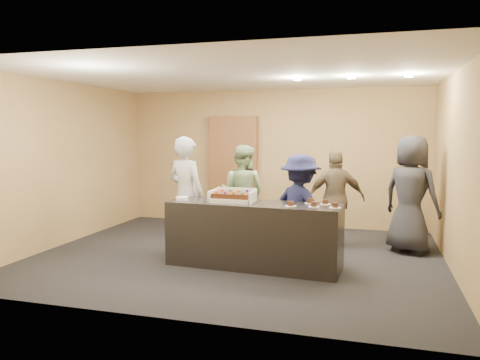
{
  "coord_description": "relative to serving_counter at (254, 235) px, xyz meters",
  "views": [
    {
      "loc": [
        1.97,
        -6.66,
        1.89
      ],
      "look_at": [
        0.04,
        0.0,
        1.16
      ],
      "focal_mm": 35.0,
      "sensor_mm": 36.0,
      "label": 1
    }
  ],
  "objects": [
    {
      "name": "slice_e",
      "position": [
        1.12,
        -0.13,
        0.47
      ],
      "size": [
        0.15,
        0.15,
        0.07
      ],
      "color": "white",
      "rests_on": "serving_counter"
    },
    {
      "name": "slice_b",
      "position": [
        0.75,
        0.16,
        0.47
      ],
      "size": [
        0.15,
        0.15,
        0.07
      ],
      "color": "white",
      "rests_on": "serving_counter"
    },
    {
      "name": "person_sage_man",
      "position": [
        -0.56,
        1.41,
        0.38
      ],
      "size": [
        0.89,
        0.74,
        1.65
      ],
      "primitive_type": "imported",
      "rotation": [
        0.0,
        0.0,
        3.0
      ],
      "color": "#8AA474",
      "rests_on": "floor"
    },
    {
      "name": "room",
      "position": [
        -0.38,
        0.48,
        0.9
      ],
      "size": [
        6.04,
        6.0,
        2.7
      ],
      "color": "black",
      "rests_on": "ground"
    },
    {
      "name": "serving_counter",
      "position": [
        0.0,
        0.0,
        0.0
      ],
      "size": [
        2.44,
        0.84,
        0.9
      ],
      "primitive_type": "cube",
      "rotation": [
        0.0,
        0.0,
        -0.06
      ],
      "color": "black",
      "rests_on": "floor"
    },
    {
      "name": "ceiling_spotlights",
      "position": [
        1.22,
        0.98,
        2.22
      ],
      "size": [
        1.72,
        0.12,
        0.03
      ],
      "color": "#FFEAC6",
      "rests_on": "ceiling"
    },
    {
      "name": "sheet_cake",
      "position": [
        -0.31,
        0.0,
        0.55
      ],
      "size": [
        0.51,
        0.35,
        0.11
      ],
      "color": "#351D0C",
      "rests_on": "cake_box"
    },
    {
      "name": "person_server_grey",
      "position": [
        -1.19,
        0.45,
        0.45
      ],
      "size": [
        0.76,
        0.62,
        1.8
      ],
      "primitive_type": "imported",
      "rotation": [
        0.0,
        0.0,
        2.81
      ],
      "color": "#A6A6AB",
      "rests_on": "floor"
    },
    {
      "name": "slice_d",
      "position": [
        0.96,
        0.13,
        0.47
      ],
      "size": [
        0.15,
        0.15,
        0.07
      ],
      "color": "white",
      "rests_on": "serving_counter"
    },
    {
      "name": "slice_c",
      "position": [
        0.84,
        -0.13,
        0.47
      ],
      "size": [
        0.15,
        0.15,
        0.07
      ],
      "color": "white",
      "rests_on": "serving_counter"
    },
    {
      "name": "plate_stack",
      "position": [
        -1.06,
        -0.02,
        0.47
      ],
      "size": [
        0.18,
        0.18,
        0.04
      ],
      "primitive_type": "cylinder",
      "color": "white",
      "rests_on": "serving_counter"
    },
    {
      "name": "storage_cabinet",
      "position": [
        -1.17,
        2.89,
        0.64
      ],
      "size": [
        1.0,
        0.15,
        2.19
      ],
      "primitive_type": "cube",
      "color": "brown",
      "rests_on": "floor"
    },
    {
      "name": "person_navy_man",
      "position": [
        0.58,
        0.46,
        0.33
      ],
      "size": [
        1.16,
        1.02,
        1.56
      ],
      "primitive_type": "imported",
      "rotation": [
        0.0,
        0.0,
        2.59
      ],
      "color": "#171A40",
      "rests_on": "floor"
    },
    {
      "name": "slice_a",
      "position": [
        0.54,
        -0.16,
        0.47
      ],
      "size": [
        0.15,
        0.15,
        0.07
      ],
      "color": "white",
      "rests_on": "serving_counter"
    },
    {
      "name": "person_dark_suit",
      "position": [
        2.14,
        1.43,
        0.47
      ],
      "size": [
        1.07,
        0.97,
        1.83
      ],
      "primitive_type": "imported",
      "rotation": [
        0.0,
        0.0,
        2.58
      ],
      "color": "#25262A",
      "rests_on": "floor"
    },
    {
      "name": "cake_box",
      "position": [
        -0.31,
        0.02,
        0.49
      ],
      "size": [
        0.6,
        0.42,
        0.18
      ],
      "color": "white",
      "rests_on": "serving_counter"
    },
    {
      "name": "person_brown_extra",
      "position": [
        1.0,
        1.43,
        0.35
      ],
      "size": [
        1.0,
        0.61,
        1.59
      ],
      "primitive_type": "imported",
      "rotation": [
        0.0,
        0.0,
        3.39
      ],
      "color": "brown",
      "rests_on": "floor"
    }
  ]
}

